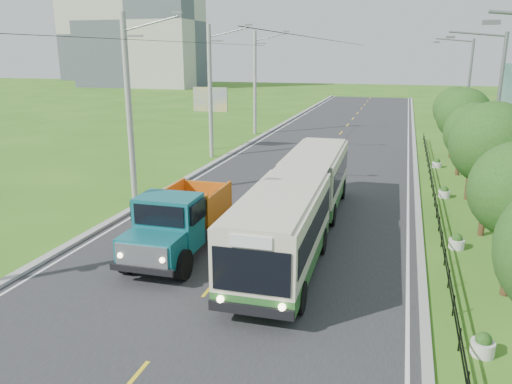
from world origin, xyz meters
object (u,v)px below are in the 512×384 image
at_px(pole_far, 255,83).
at_px(tree_back, 456,111).
at_px(planter_front, 483,345).
at_px(pole_mid, 211,91).
at_px(planter_far, 437,164).
at_px(streetlight_far, 466,93).
at_px(billboard_right, 508,96).
at_px(streetlight_mid, 494,112).
at_px(bus, 301,198).
at_px(tree_fourth, 475,136).
at_px(billboard_left, 210,103).
at_px(tree_fifth, 464,118).
at_px(planter_near, 457,242).
at_px(pole_near, 129,107).
at_px(tree_third, 493,148).
at_px(planter_mid, 444,193).
at_px(dump_truck, 179,218).

xyz_separation_m(pole_far, tree_back, (18.12, -6.86, -1.44)).
bearing_deg(planter_front, pole_mid, 126.25).
bearing_deg(planter_far, streetlight_far, 71.20).
bearing_deg(billboard_right, streetlight_mid, -105.44).
xyz_separation_m(billboard_right, bus, (-10.29, -14.66, -3.48)).
height_order(tree_fourth, tree_back, tree_back).
bearing_deg(billboard_left, planter_far, -6.31).
bearing_deg(streetlight_far, billboard_left, -168.77).
distance_m(pole_mid, tree_fifth, 18.18).
bearing_deg(planter_near, tree_fifth, 84.92).
xyz_separation_m(pole_near, tree_back, (18.12, 17.14, -1.44)).
bearing_deg(tree_third, tree_fifth, 90.00).
height_order(streetlight_mid, planter_front, streetlight_mid).
bearing_deg(tree_fourth, billboard_right, 67.36).
distance_m(pole_mid, billboard_right, 20.59).
xyz_separation_m(pole_near, billboard_right, (20.56, 11.00, 0.25)).
bearing_deg(streetlight_mid, planter_mid, -180.00).
bearing_deg(billboard_right, tree_back, 111.70).
bearing_deg(planter_front, tree_fifth, 86.75).
height_order(pole_near, tree_third, pole_near).
distance_m(pole_near, tree_back, 24.98).
bearing_deg(pole_near, pole_mid, 90.00).
height_order(pole_near, planter_far, pole_near).
relative_size(tree_third, planter_mid, 8.96).
xyz_separation_m(planter_mid, planter_far, (0.00, 8.00, 0.00)).
distance_m(planter_front, billboard_left, 31.88).
xyz_separation_m(planter_near, dump_truck, (-10.95, -3.80, 1.25)).
bearing_deg(tree_third, planter_near, -120.41).
bearing_deg(tree_back, pole_mid, -164.16).
distance_m(streetlight_far, billboard_right, 8.18).
distance_m(tree_fourth, planter_front, 16.52).
bearing_deg(tree_fourth, tree_fifth, 90.00).
height_order(planter_front, billboard_left, billboard_left).
xyz_separation_m(pole_mid, tree_back, (18.12, 5.14, -1.44)).
distance_m(planter_front, bus, 9.99).
distance_m(planter_mid, dump_truck, 16.15).
bearing_deg(streetlight_far, billboard_right, -78.29).
bearing_deg(bus, billboard_left, 120.31).
distance_m(planter_far, billboard_right, 6.58).
height_order(streetlight_far, planter_mid, streetlight_far).
bearing_deg(pole_far, tree_back, -20.74).
relative_size(pole_mid, tree_fourth, 1.85).
height_order(billboard_left, dump_truck, billboard_left).
distance_m(pole_far, bus, 29.68).
xyz_separation_m(tree_back, streetlight_far, (0.79, 1.86, 1.25)).
bearing_deg(planter_near, dump_truck, -160.84).
xyz_separation_m(tree_fifth, billboard_right, (2.44, -0.14, 1.49)).
distance_m(pole_near, tree_fourth, 18.89).
bearing_deg(billboard_left, planter_mid, -28.92).
xyz_separation_m(pole_far, bus, (10.27, -27.66, -3.23)).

